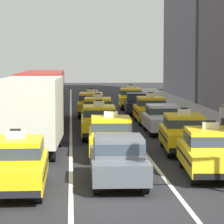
# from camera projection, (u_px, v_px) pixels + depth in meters

# --- Properties ---
(ground_plane) EXTENTS (160.00, 160.00, 0.00)m
(ground_plane) POSITION_uv_depth(u_px,v_px,m) (127.00, 201.00, 17.16)
(ground_plane) COLOR #232326
(lane_stripe_left_center) EXTENTS (0.14, 80.00, 0.01)m
(lane_stripe_left_center) POSITION_uv_depth(u_px,v_px,m) (71.00, 124.00, 36.92)
(lane_stripe_left_center) COLOR silver
(lane_stripe_left_center) RESTS_ON ground
(lane_stripe_center_right) EXTENTS (0.14, 80.00, 0.01)m
(lane_stripe_center_right) POSITION_uv_depth(u_px,v_px,m) (122.00, 124.00, 37.14)
(lane_stripe_center_right) COLOR silver
(lane_stripe_center_right) RESTS_ON ground
(taxi_left_nearest) EXTENTS (1.84, 4.57, 1.96)m
(taxi_left_nearest) POSITION_uv_depth(u_px,v_px,m) (16.00, 164.00, 18.29)
(taxi_left_nearest) COLOR black
(taxi_left_nearest) RESTS_ON ground
(box_truck_left_second) EXTENTS (2.55, 7.06, 3.27)m
(box_truck_left_second) POSITION_uv_depth(u_px,v_px,m) (34.00, 112.00, 25.84)
(box_truck_left_second) COLOR black
(box_truck_left_second) RESTS_ON ground
(bus_left_third) EXTENTS (2.59, 11.22, 3.22)m
(bus_left_third) POSITION_uv_depth(u_px,v_px,m) (42.00, 95.00, 36.76)
(bus_left_third) COLOR black
(bus_left_third) RESTS_ON ground
(sedan_center_nearest) EXTENTS (1.83, 4.33, 1.58)m
(sedan_center_nearest) POSITION_uv_depth(u_px,v_px,m) (118.00, 158.00, 19.39)
(sedan_center_nearest) COLOR black
(sedan_center_nearest) RESTS_ON ground
(taxi_center_second) EXTENTS (1.95, 4.61, 1.96)m
(taxi_center_second) POSITION_uv_depth(u_px,v_px,m) (111.00, 136.00, 24.79)
(taxi_center_second) COLOR black
(taxi_center_second) RESTS_ON ground
(taxi_center_third) EXTENTS (1.91, 4.60, 1.96)m
(taxi_center_third) POSITION_uv_depth(u_px,v_px,m) (99.00, 121.00, 30.61)
(taxi_center_third) COLOR black
(taxi_center_third) RESTS_ON ground
(taxi_center_fourth) EXTENTS (2.07, 4.66, 1.96)m
(taxi_center_fourth) POSITION_uv_depth(u_px,v_px,m) (98.00, 111.00, 36.47)
(taxi_center_fourth) COLOR black
(taxi_center_fourth) RESTS_ON ground
(taxi_center_fifth) EXTENTS (2.02, 4.64, 1.96)m
(taxi_center_fifth) POSITION_uv_depth(u_px,v_px,m) (91.00, 104.00, 41.69)
(taxi_center_fifth) COLOR black
(taxi_center_fifth) RESTS_ON ground
(taxi_right_nearest) EXTENTS (2.11, 4.67, 1.96)m
(taxi_right_nearest) POSITION_uv_depth(u_px,v_px,m) (210.00, 151.00, 20.73)
(taxi_right_nearest) COLOR black
(taxi_right_nearest) RESTS_ON ground
(taxi_right_second) EXTENTS (2.08, 4.66, 1.96)m
(taxi_right_second) POSITION_uv_depth(u_px,v_px,m) (184.00, 132.00, 25.94)
(taxi_right_second) COLOR black
(taxi_right_second) RESTS_ON ground
(sedan_right_third) EXTENTS (1.77, 4.31, 1.58)m
(sedan_right_third) POSITION_uv_depth(u_px,v_px,m) (162.00, 118.00, 32.27)
(sedan_right_third) COLOR black
(sedan_right_third) RESTS_ON ground
(taxi_right_fourth) EXTENTS (1.90, 4.59, 1.96)m
(taxi_right_fourth) POSITION_uv_depth(u_px,v_px,m) (150.00, 109.00, 37.34)
(taxi_right_fourth) COLOR black
(taxi_right_fourth) RESTS_ON ground
(sedan_right_fifth) EXTENTS (2.00, 4.39, 1.58)m
(sedan_right_fifth) POSITION_uv_depth(u_px,v_px,m) (138.00, 103.00, 42.83)
(sedan_right_fifth) COLOR black
(sedan_right_fifth) RESTS_ON ground
(taxi_right_sixth) EXTENTS (2.03, 4.64, 1.96)m
(taxi_right_sixth) POSITION_uv_depth(u_px,v_px,m) (131.00, 98.00, 47.85)
(taxi_right_sixth) COLOR black
(taxi_right_sixth) RESTS_ON ground
(pedestrian_by_storefront) EXTENTS (0.36, 0.24, 1.57)m
(pedestrian_by_storefront) POSITION_uv_depth(u_px,v_px,m) (223.00, 118.00, 31.15)
(pedestrian_by_storefront) COLOR #473828
(pedestrian_by_storefront) RESTS_ON sidewalk_curb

